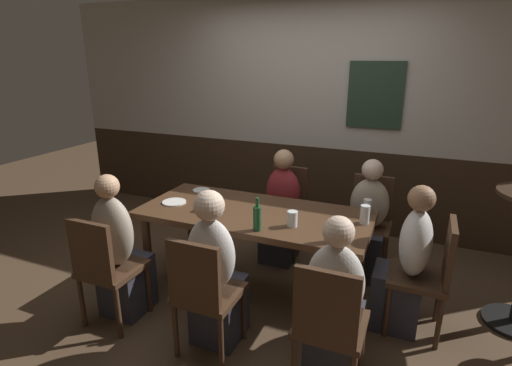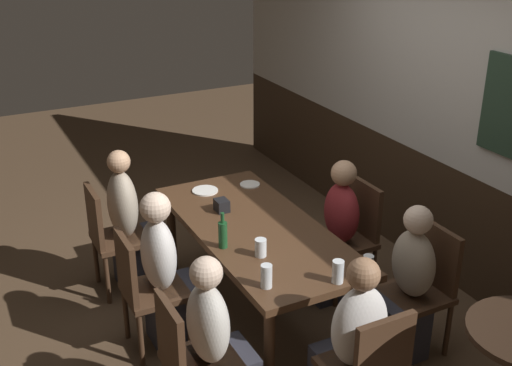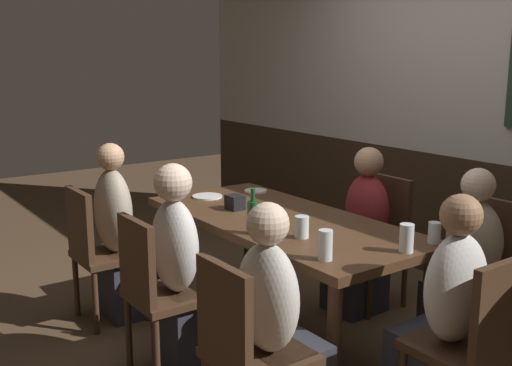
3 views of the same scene
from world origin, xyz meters
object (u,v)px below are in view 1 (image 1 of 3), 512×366
(chair_mid_near, at_px, (203,291))
(beer_glass_half, at_px, (365,215))
(person_right_near, at_px, (335,311))
(beer_bottle_green, at_px, (257,218))
(highball_clear, at_px, (334,233))
(dining_table, at_px, (254,220))
(chair_right_near, at_px, (329,322))
(person_mid_near, at_px, (215,280))
(chair_left_near, at_px, (105,266))
(person_right_far, at_px, (367,228))
(chair_head_east, at_px, (430,271))
(chair_mid_far, at_px, (286,205))
(pint_glass_amber, at_px, (367,207))
(chair_right_far, at_px, (369,218))
(plate_white_large, at_px, (174,202))
(condiment_caddy, at_px, (211,205))
(plate_white_small, at_px, (201,190))
(person_head_east, at_px, (405,270))
(person_left_near, at_px, (120,258))
(person_mid_far, at_px, (281,214))
(tumbler_water, at_px, (292,220))

(chair_mid_near, height_order, beer_glass_half, beer_glass_half)
(person_right_near, relative_size, beer_bottle_green, 4.41)
(highball_clear, bearing_deg, dining_table, 157.31)
(dining_table, relative_size, beer_bottle_green, 7.46)
(chair_right_near, xyz_separation_m, person_mid_near, (-0.82, 0.16, -0.01))
(chair_left_near, xyz_separation_m, highball_clear, (1.54, 0.54, 0.31))
(person_right_far, bearing_deg, chair_right_near, -90.00)
(chair_head_east, relative_size, person_mid_near, 0.77)
(chair_mid_far, height_order, pint_glass_amber, chair_mid_far)
(chair_head_east, xyz_separation_m, chair_mid_near, (-1.35, -0.83, 0.00))
(chair_right_far, height_order, beer_glass_half, beer_glass_half)
(chair_right_far, height_order, chair_mid_far, same)
(plate_white_large, bearing_deg, chair_right_far, 30.99)
(highball_clear, distance_m, condiment_caddy, 1.06)
(chair_head_east, height_order, plate_white_small, chair_head_east)
(chair_mid_near, relative_size, highball_clear, 6.00)
(dining_table, xyz_separation_m, plate_white_large, (-0.71, -0.09, 0.09))
(chair_right_near, xyz_separation_m, beer_bottle_green, (-0.66, 0.51, 0.34))
(chair_head_east, relative_size, person_head_east, 0.79)
(person_head_east, height_order, plate_white_small, person_head_east)
(person_right_far, bearing_deg, person_left_near, -140.75)
(chair_mid_near, height_order, person_right_near, person_right_near)
(person_left_near, height_order, person_mid_far, person_left_near)
(pint_glass_amber, xyz_separation_m, plate_white_small, (-1.50, -0.05, -0.04))
(person_left_near, xyz_separation_m, plate_white_small, (0.16, 0.95, 0.26))
(chair_mid_near, relative_size, person_mid_near, 0.77)
(pint_glass_amber, height_order, highball_clear, highball_clear)
(person_left_near, height_order, plate_white_large, person_left_near)
(chair_head_east, relative_size, condiment_caddy, 8.00)
(pint_glass_amber, xyz_separation_m, tumbler_water, (-0.47, -0.49, 0.00))
(person_right_far, height_order, pint_glass_amber, person_right_far)
(chair_head_east, height_order, tumbler_water, chair_head_east)
(person_left_near, relative_size, pint_glass_amber, 10.42)
(plate_white_small, bearing_deg, person_right_far, 14.74)
(beer_bottle_green, distance_m, plate_white_large, 0.91)
(person_left_near, distance_m, person_right_near, 1.64)
(chair_mid_far, height_order, condiment_caddy, chair_mid_far)
(chair_mid_far, height_order, person_mid_far, person_mid_far)
(condiment_caddy, bearing_deg, chair_right_far, 39.43)
(beer_glass_half, xyz_separation_m, condiment_caddy, (-1.19, -0.22, -0.02))
(beer_bottle_green, distance_m, plate_white_small, 1.03)
(chair_right_near, relative_size, condiment_caddy, 8.00)
(chair_mid_far, height_order, person_right_far, person_right_far)
(person_left_near, height_order, person_right_far, person_left_near)
(person_head_east, bearing_deg, beer_glass_half, 162.44)
(highball_clear, bearing_deg, condiment_caddy, 169.96)
(chair_mid_near, bearing_deg, highball_clear, 36.84)
(chair_right_far, bearing_deg, chair_head_east, -57.69)
(person_left_near, height_order, tumbler_water, person_left_near)
(dining_table, bearing_deg, person_head_east, 0.00)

